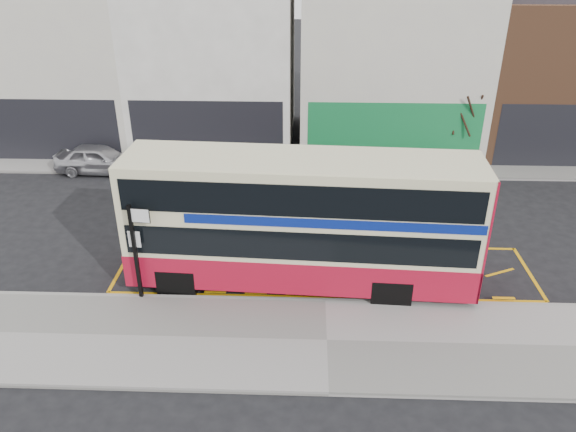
{
  "coord_description": "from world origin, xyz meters",
  "views": [
    {
      "loc": [
        -0.64,
        -14.76,
        10.53
      ],
      "look_at": [
        -1.25,
        2.0,
        1.84
      ],
      "focal_mm": 35.0,
      "sensor_mm": 36.0,
      "label": 1
    }
  ],
  "objects_px": {
    "car_silver": "(99,159)",
    "street_tree_right": "(466,102)",
    "double_decker_bus": "(302,220)",
    "bus_stop_post": "(136,244)",
    "car_white": "(444,171)",
    "car_grey": "(322,168)"
  },
  "relations": [
    {
      "from": "bus_stop_post",
      "to": "car_grey",
      "type": "bearing_deg",
      "value": 63.97
    },
    {
      "from": "double_decker_bus",
      "to": "car_white",
      "type": "distance_m",
      "value": 10.47
    },
    {
      "from": "bus_stop_post",
      "to": "car_white",
      "type": "distance_m",
      "value": 14.76
    },
    {
      "from": "car_grey",
      "to": "street_tree_right",
      "type": "bearing_deg",
      "value": -89.14
    },
    {
      "from": "bus_stop_post",
      "to": "street_tree_right",
      "type": "bearing_deg",
      "value": 49.04
    },
    {
      "from": "street_tree_right",
      "to": "car_grey",
      "type": "bearing_deg",
      "value": -159.45
    },
    {
      "from": "car_white",
      "to": "street_tree_right",
      "type": "height_order",
      "value": "street_tree_right"
    },
    {
      "from": "double_decker_bus",
      "to": "car_grey",
      "type": "height_order",
      "value": "double_decker_bus"
    },
    {
      "from": "double_decker_bus",
      "to": "car_silver",
      "type": "height_order",
      "value": "double_decker_bus"
    },
    {
      "from": "double_decker_bus",
      "to": "car_white",
      "type": "relative_size",
      "value": 2.51
    },
    {
      "from": "bus_stop_post",
      "to": "car_white",
      "type": "xyz_separation_m",
      "value": [
        11.32,
        9.37,
        -1.42
      ]
    },
    {
      "from": "bus_stop_post",
      "to": "car_silver",
      "type": "height_order",
      "value": "bus_stop_post"
    },
    {
      "from": "car_silver",
      "to": "car_grey",
      "type": "relative_size",
      "value": 0.94
    },
    {
      "from": "car_silver",
      "to": "street_tree_right",
      "type": "relative_size",
      "value": 0.87
    },
    {
      "from": "car_white",
      "to": "street_tree_right",
      "type": "xyz_separation_m",
      "value": [
        1.24,
        2.51,
        2.51
      ]
    },
    {
      "from": "car_silver",
      "to": "bus_stop_post",
      "type": "bearing_deg",
      "value": -152.7
    },
    {
      "from": "car_silver",
      "to": "car_white",
      "type": "distance_m",
      "value": 16.14
    },
    {
      "from": "double_decker_bus",
      "to": "street_tree_right",
      "type": "distance_m",
      "value": 13.12
    },
    {
      "from": "double_decker_bus",
      "to": "bus_stop_post",
      "type": "height_order",
      "value": "double_decker_bus"
    },
    {
      "from": "double_decker_bus",
      "to": "bus_stop_post",
      "type": "distance_m",
      "value": 5.11
    },
    {
      "from": "double_decker_bus",
      "to": "car_grey",
      "type": "bearing_deg",
      "value": 87.4
    },
    {
      "from": "bus_stop_post",
      "to": "car_grey",
      "type": "xyz_separation_m",
      "value": [
        5.75,
        9.33,
        -1.34
      ]
    }
  ]
}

